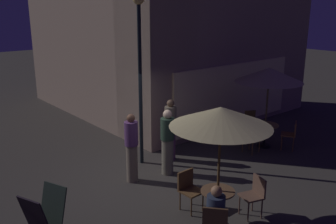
% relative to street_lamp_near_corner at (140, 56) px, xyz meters
% --- Properties ---
extents(ground_plane, '(60.00, 60.00, 0.00)m').
position_rel_street_lamp_near_corner_xyz_m(ground_plane, '(-0.73, -1.05, -2.96)').
color(ground_plane, '#393530').
extents(cafe_building, '(8.02, 8.96, 7.41)m').
position_rel_street_lamp_near_corner_xyz_m(cafe_building, '(3.04, 3.14, 0.74)').
color(cafe_building, gray).
rests_on(cafe_building, ground).
extents(street_lamp_near_corner, '(0.29, 0.29, 4.50)m').
position_rel_street_lamp_near_corner_xyz_m(street_lamp_near_corner, '(0.00, 0.00, 0.00)').
color(street_lamp_near_corner, black).
rests_on(street_lamp_near_corner, ground).
extents(menu_sandwich_board, '(0.83, 0.76, 1.01)m').
position_rel_street_lamp_near_corner_xyz_m(menu_sandwich_board, '(-3.47, -1.81, -2.44)').
color(menu_sandwich_board, '#1F2A24').
rests_on(menu_sandwich_board, ground).
extents(cafe_table_0, '(0.67, 0.67, 0.74)m').
position_rel_street_lamp_near_corner_xyz_m(cafe_table_0, '(-0.65, -3.43, -2.45)').
color(cafe_table_0, black).
rests_on(cafe_table_0, ground).
extents(cafe_table_1, '(0.80, 0.80, 0.71)m').
position_rel_street_lamp_near_corner_xyz_m(cafe_table_1, '(3.62, -1.41, -2.42)').
color(cafe_table_1, black).
rests_on(cafe_table_1, ground).
extents(patio_umbrella_0, '(1.91, 1.91, 2.43)m').
position_rel_street_lamp_near_corner_xyz_m(patio_umbrella_0, '(-0.65, -3.43, -0.74)').
color(patio_umbrella_0, black).
rests_on(patio_umbrella_0, ground).
extents(patio_umbrella_1, '(1.99, 1.99, 2.45)m').
position_rel_street_lamp_near_corner_xyz_m(patio_umbrella_1, '(3.62, -1.41, -0.74)').
color(patio_umbrella_1, black).
rests_on(patio_umbrella_1, ground).
extents(cafe_chair_0, '(0.61, 0.61, 0.91)m').
position_rel_street_lamp_near_corner_xyz_m(cafe_chair_0, '(-1.30, -3.98, -2.40)').
color(cafe_chair_0, '#503622').
rests_on(cafe_chair_0, ground).
extents(cafe_chair_1, '(0.51, 0.51, 0.85)m').
position_rel_street_lamp_near_corner_xyz_m(cafe_chair_1, '(0.18, -3.69, -2.44)').
color(cafe_chair_1, brown).
rests_on(cafe_chair_1, ground).
extents(cafe_chair_2, '(0.44, 0.44, 0.85)m').
position_rel_street_lamp_near_corner_xyz_m(cafe_chair_2, '(-0.67, -2.62, -2.45)').
color(cafe_chair_2, brown).
rests_on(cafe_chair_2, ground).
extents(cafe_chair_3, '(0.50, 0.50, 0.89)m').
position_rel_street_lamp_near_corner_xyz_m(cafe_chair_3, '(3.97, -0.60, -2.43)').
color(cafe_chair_3, brown).
rests_on(cafe_chair_3, ground).
extents(cafe_chair_4, '(0.46, 0.46, 0.90)m').
position_rel_street_lamp_near_corner_xyz_m(cafe_chair_4, '(2.84, -1.45, -2.42)').
color(cafe_chair_4, brown).
rests_on(cafe_chair_4, ground).
extents(cafe_chair_5, '(0.57, 0.57, 0.88)m').
position_rel_street_lamp_near_corner_xyz_m(cafe_chair_5, '(4.02, -2.07, -2.42)').
color(cafe_chair_5, brown).
rests_on(cafe_chair_5, ground).
extents(patron_seated_0, '(0.51, 0.50, 1.22)m').
position_rel_street_lamp_near_corner_xyz_m(patron_seated_0, '(-1.19, -3.88, -2.27)').
color(patron_seated_0, black).
rests_on(patron_seated_0, ground).
extents(patron_standing_1, '(0.33, 0.33, 1.74)m').
position_rel_street_lamp_near_corner_xyz_m(patron_standing_1, '(0.75, -0.34, -2.08)').
color(patron_standing_1, '#64375C').
rests_on(patron_standing_1, ground).
extents(patron_standing_2, '(0.33, 0.33, 1.73)m').
position_rel_street_lamp_near_corner_xyz_m(patron_standing_2, '(-0.84, -0.76, -2.09)').
color(patron_standing_2, '#7D6D5B').
rests_on(patron_standing_2, ground).
extents(patron_standing_3, '(0.36, 0.36, 1.71)m').
position_rel_street_lamp_near_corner_xyz_m(patron_standing_3, '(0.10, -0.99, -2.10)').
color(patron_standing_3, slate).
rests_on(patron_standing_3, ground).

